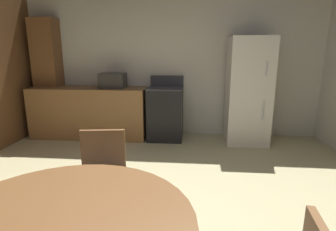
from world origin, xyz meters
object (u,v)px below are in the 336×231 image
Objects in this scene: oven_range at (166,113)px; chair_north at (102,176)px; microwave at (113,81)px; refrigerator at (248,91)px.

oven_range is 2.57m from chair_north.
oven_range is 1.26× the size of chair_north.
oven_range is 1.09m from microwave.
chair_north is (-0.29, -2.55, 0.03)m from oven_range.
microwave reaches higher than oven_range.
oven_range is at bearing 177.79° from refrigerator.
refrigerator is (1.39, -0.05, 0.41)m from oven_range.
refrigerator is 2.33m from microwave.
refrigerator is 3.03m from chair_north.
refrigerator is 4.00× the size of microwave.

